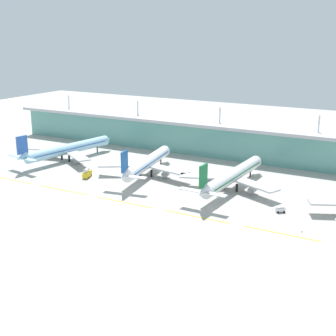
{
  "coord_description": "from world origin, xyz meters",
  "views": [
    {
      "loc": [
        106.52,
        -158.95,
        70.08
      ],
      "look_at": [
        -0.77,
        34.87,
        7.0
      ],
      "focal_mm": 51.26,
      "sensor_mm": 36.0,
      "label": 1
    }
  ],
  "objects_px": {
    "fuel_truck": "(87,173)",
    "airliner_far_middle": "(232,176)",
    "airliner_near_middle": "(146,163)",
    "safety_cone_nose_front": "(302,231)",
    "airliner_nearest": "(67,149)",
    "baggage_cart": "(281,209)"
  },
  "relations": [
    {
      "from": "airliner_nearest",
      "to": "fuel_truck",
      "type": "distance_m",
      "value": 37.3
    },
    {
      "from": "airliner_near_middle",
      "to": "airliner_far_middle",
      "type": "distance_m",
      "value": 46.05
    },
    {
      "from": "airliner_near_middle",
      "to": "airliner_far_middle",
      "type": "height_order",
      "value": "same"
    },
    {
      "from": "airliner_nearest",
      "to": "airliner_near_middle",
      "type": "relative_size",
      "value": 1.07
    },
    {
      "from": "airliner_nearest",
      "to": "fuel_truck",
      "type": "relative_size",
      "value": 8.75
    },
    {
      "from": "baggage_cart",
      "to": "airliner_nearest",
      "type": "bearing_deg",
      "value": 170.48
    },
    {
      "from": "airliner_nearest",
      "to": "fuel_truck",
      "type": "xyz_separation_m",
      "value": [
        30.48,
        -21.1,
        -4.19
      ]
    },
    {
      "from": "baggage_cart",
      "to": "fuel_truck",
      "type": "bearing_deg",
      "value": 179.7
    },
    {
      "from": "airliner_far_middle",
      "to": "safety_cone_nose_front",
      "type": "xyz_separation_m",
      "value": [
        40.62,
        -33.47,
        -6.1
      ]
    },
    {
      "from": "fuel_truck",
      "to": "safety_cone_nose_front",
      "type": "xyz_separation_m",
      "value": [
        110.85,
        -16.36,
        -1.91
      ]
    },
    {
      "from": "safety_cone_nose_front",
      "to": "fuel_truck",
      "type": "bearing_deg",
      "value": 171.61
    },
    {
      "from": "airliner_near_middle",
      "to": "fuel_truck",
      "type": "xyz_separation_m",
      "value": [
        -24.18,
        -17.41,
        -4.19
      ]
    },
    {
      "from": "airliner_far_middle",
      "to": "airliner_near_middle",
      "type": "bearing_deg",
      "value": 179.63
    },
    {
      "from": "fuel_truck",
      "to": "airliner_far_middle",
      "type": "bearing_deg",
      "value": 13.69
    },
    {
      "from": "airliner_near_middle",
      "to": "safety_cone_nose_front",
      "type": "distance_m",
      "value": 93.21
    },
    {
      "from": "baggage_cart",
      "to": "airliner_near_middle",
      "type": "bearing_deg",
      "value": 166.41
    },
    {
      "from": "airliner_nearest",
      "to": "airliner_near_middle",
      "type": "distance_m",
      "value": 54.79
    },
    {
      "from": "airliner_nearest",
      "to": "safety_cone_nose_front",
      "type": "distance_m",
      "value": 146.34
    },
    {
      "from": "airliner_nearest",
      "to": "safety_cone_nose_front",
      "type": "xyz_separation_m",
      "value": [
        141.33,
        -37.45,
        -6.1
      ]
    },
    {
      "from": "safety_cone_nose_front",
      "to": "baggage_cart",
      "type": "bearing_deg",
      "value": 128.4
    },
    {
      "from": "airliner_nearest",
      "to": "baggage_cart",
      "type": "xyz_separation_m",
      "value": [
        128.77,
        -21.61,
        -5.19
      ]
    },
    {
      "from": "airliner_nearest",
      "to": "safety_cone_nose_front",
      "type": "relative_size",
      "value": 95.62
    }
  ]
}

